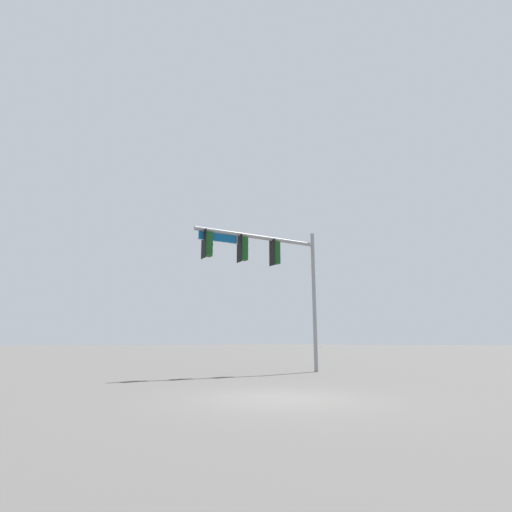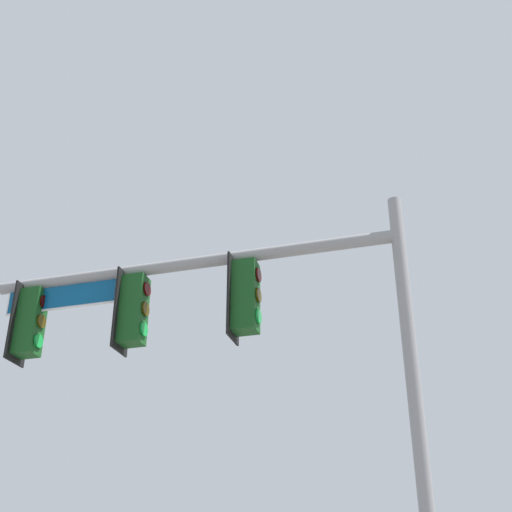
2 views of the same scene
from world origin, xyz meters
The scene contains 1 object.
signal_pole_near centered at (-5.18, -6.07, 5.29)m, with size 6.44×1.71×6.96m.
Camera 2 is at (-6.44, 3.55, 1.39)m, focal length 50.00 mm.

